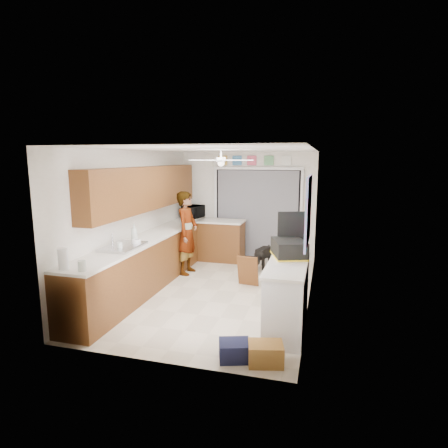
# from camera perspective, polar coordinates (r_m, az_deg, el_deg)

# --- Properties ---
(floor) EXTENTS (5.00, 5.00, 0.00)m
(floor) POSITION_cam_1_polar(r_m,az_deg,el_deg) (6.86, -0.90, -10.07)
(floor) COLOR beige
(floor) RESTS_ON ground
(ceiling) EXTENTS (5.00, 5.00, 0.00)m
(ceiling) POSITION_cam_1_polar(r_m,az_deg,el_deg) (6.44, -0.96, 11.30)
(ceiling) COLOR white
(ceiling) RESTS_ON ground
(wall_back) EXTENTS (3.20, 0.00, 3.20)m
(wall_back) POSITION_cam_1_polar(r_m,az_deg,el_deg) (8.94, 3.57, 2.89)
(wall_back) COLOR white
(wall_back) RESTS_ON ground
(wall_front) EXTENTS (3.20, 0.00, 3.20)m
(wall_front) POSITION_cam_1_polar(r_m,az_deg,el_deg) (4.25, -10.45, -5.24)
(wall_front) COLOR white
(wall_front) RESTS_ON ground
(wall_left) EXTENTS (0.00, 5.00, 5.00)m
(wall_left) POSITION_cam_1_polar(r_m,az_deg,el_deg) (7.15, -13.34, 0.84)
(wall_left) COLOR white
(wall_left) RESTS_ON ground
(wall_right) EXTENTS (0.00, 5.00, 5.00)m
(wall_right) POSITION_cam_1_polar(r_m,az_deg,el_deg) (6.29, 13.22, -0.39)
(wall_right) COLOR white
(wall_right) RESTS_ON ground
(left_base_cabinets) EXTENTS (0.60, 4.80, 0.90)m
(left_base_cabinets) POSITION_cam_1_polar(r_m,az_deg,el_deg) (7.18, -10.97, -5.57)
(left_base_cabinets) COLOR brown
(left_base_cabinets) RESTS_ON floor
(left_countertop) EXTENTS (0.62, 4.80, 0.04)m
(left_countertop) POSITION_cam_1_polar(r_m,az_deg,el_deg) (7.06, -11.02, -1.90)
(left_countertop) COLOR white
(left_countertop) RESTS_ON left_base_cabinets
(upper_cabinets) EXTENTS (0.32, 4.00, 0.80)m
(upper_cabinets) POSITION_cam_1_polar(r_m,az_deg,el_deg) (7.18, -11.63, 5.37)
(upper_cabinets) COLOR brown
(upper_cabinets) RESTS_ON wall_left
(sink_basin) EXTENTS (0.50, 0.76, 0.06)m
(sink_basin) POSITION_cam_1_polar(r_m,az_deg,el_deg) (6.20, -15.12, -3.40)
(sink_basin) COLOR silver
(sink_basin) RESTS_ON left_countertop
(faucet) EXTENTS (0.03, 0.03, 0.22)m
(faucet) POSITION_cam_1_polar(r_m,az_deg,el_deg) (6.28, -16.66, -2.42)
(faucet) COLOR silver
(faucet) RESTS_ON left_countertop
(peninsula_base) EXTENTS (1.00, 0.60, 0.90)m
(peninsula_base) POSITION_cam_1_polar(r_m,az_deg,el_deg) (8.71, -0.39, -2.62)
(peninsula_base) COLOR brown
(peninsula_base) RESTS_ON floor
(peninsula_top) EXTENTS (1.04, 0.64, 0.04)m
(peninsula_top) POSITION_cam_1_polar(r_m,az_deg,el_deg) (8.62, -0.39, 0.43)
(peninsula_top) COLOR white
(peninsula_top) RESTS_ON peninsula_base
(back_opening_recess) EXTENTS (2.00, 0.06, 2.10)m
(back_opening_recess) POSITION_cam_1_polar(r_m,az_deg,el_deg) (8.89, 5.09, 1.53)
(back_opening_recess) COLOR black
(back_opening_recess) RESTS_ON wall_back
(curtain_panel) EXTENTS (1.90, 0.03, 2.05)m
(curtain_panel) POSITION_cam_1_polar(r_m,az_deg,el_deg) (8.85, 5.05, 1.49)
(curtain_panel) COLOR gray
(curtain_panel) RESTS_ON wall_back
(door_trim_left) EXTENTS (0.06, 0.04, 2.10)m
(door_trim_left) POSITION_cam_1_polar(r_m,az_deg,el_deg) (9.10, -1.28, 1.76)
(door_trim_left) COLOR white
(door_trim_left) RESTS_ON wall_back
(door_trim_right) EXTENTS (0.06, 0.04, 2.10)m
(door_trim_right) POSITION_cam_1_polar(r_m,az_deg,el_deg) (8.74, 11.65, 1.22)
(door_trim_right) COLOR white
(door_trim_right) RESTS_ON wall_back
(door_trim_head) EXTENTS (2.10, 0.04, 0.06)m
(door_trim_head) POSITION_cam_1_polar(r_m,az_deg,el_deg) (8.77, 5.17, 8.44)
(door_trim_head) COLOR white
(door_trim_head) RESTS_ON wall_back
(header_frame_0) EXTENTS (0.22, 0.02, 0.22)m
(header_frame_0) POSITION_cam_1_polar(r_m,az_deg,el_deg) (8.98, -0.20, 9.66)
(header_frame_0) COLOR #E4B24C
(header_frame_0) RESTS_ON wall_back
(header_frame_1) EXTENTS (0.22, 0.02, 0.22)m
(header_frame_1) POSITION_cam_1_polar(r_m,az_deg,el_deg) (8.90, 2.01, 9.65)
(header_frame_1) COLOR #4787BE
(header_frame_1) RESTS_ON wall_back
(header_frame_2) EXTENTS (0.22, 0.02, 0.22)m
(header_frame_2) POSITION_cam_1_polar(r_m,az_deg,el_deg) (8.82, 4.25, 9.63)
(header_frame_2) COLOR #DD526E
(header_frame_2) RESTS_ON wall_back
(header_frame_3) EXTENTS (0.22, 0.02, 0.22)m
(header_frame_3) POSITION_cam_1_polar(r_m,az_deg,el_deg) (8.75, 6.86, 9.58)
(header_frame_3) COLOR #5EA66B
(header_frame_3) RESTS_ON wall_back
(header_frame_4) EXTENTS (0.22, 0.02, 0.22)m
(header_frame_4) POSITION_cam_1_polar(r_m,az_deg,el_deg) (8.70, 9.50, 9.52)
(header_frame_4) COLOR white
(header_frame_4) RESTS_ON wall_back
(route66_sign) EXTENTS (0.22, 0.02, 0.26)m
(route66_sign) POSITION_cam_1_polar(r_m,az_deg,el_deg) (9.08, -2.36, 9.66)
(route66_sign) COLOR silver
(route66_sign) RESTS_ON wall_back
(right_counter_base) EXTENTS (0.50, 1.40, 0.90)m
(right_counter_base) POSITION_cam_1_polar(r_m,az_deg,el_deg) (5.36, 9.62, -10.98)
(right_counter_base) COLOR white
(right_counter_base) RESTS_ON floor
(right_counter_top) EXTENTS (0.54, 1.44, 0.04)m
(right_counter_top) POSITION_cam_1_polar(r_m,az_deg,el_deg) (5.21, 9.66, -6.14)
(right_counter_top) COLOR white
(right_counter_top) RESTS_ON right_counter_base
(abstract_painting) EXTENTS (0.03, 1.15, 0.95)m
(abstract_painting) POSITION_cam_1_polar(r_m,az_deg,el_deg) (5.24, 12.73, 2.02)
(abstract_painting) COLOR #E654C6
(abstract_painting) RESTS_ON wall_right
(ceiling_fan) EXTENTS (1.14, 1.14, 0.24)m
(ceiling_fan) POSITION_cam_1_polar(r_m,az_deg,el_deg) (6.64, -0.46, 9.71)
(ceiling_fan) COLOR white
(ceiling_fan) RESTS_ON ceiling
(microwave) EXTENTS (0.45, 0.59, 0.29)m
(microwave) POSITION_cam_1_polar(r_m,az_deg,el_deg) (9.00, -4.71, 1.88)
(microwave) COLOR black
(microwave) RESTS_ON left_countertop
(soap_bottle) EXTENTS (0.15, 0.15, 0.31)m
(soap_bottle) POSITION_cam_1_polar(r_m,az_deg,el_deg) (6.60, -13.55, -1.28)
(soap_bottle) COLOR silver
(soap_bottle) RESTS_ON left_countertop
(cup) EXTENTS (0.16, 0.16, 0.11)m
(cup) POSITION_cam_1_polar(r_m,az_deg,el_deg) (6.28, -13.19, -2.77)
(cup) COLOR white
(cup) RESTS_ON left_countertop
(jar_a) EXTENTS (0.12, 0.12, 0.14)m
(jar_a) POSITION_cam_1_polar(r_m,az_deg,el_deg) (5.10, -20.84, -5.98)
(jar_a) COLOR silver
(jar_a) RESTS_ON left_countertop
(jar_b) EXTENTS (0.11, 0.11, 0.13)m
(jar_b) POSITION_cam_1_polar(r_m,az_deg,el_deg) (6.05, -15.59, -3.28)
(jar_b) COLOR silver
(jar_b) RESTS_ON left_countertop
(paper_towel_roll) EXTENTS (0.14, 0.14, 0.28)m
(paper_towel_roll) POSITION_cam_1_polar(r_m,az_deg,el_deg) (5.24, -23.30, -4.91)
(paper_towel_roll) COLOR white
(paper_towel_roll) RESTS_ON left_countertop
(suitcase) EXTENTS (0.60, 0.68, 0.25)m
(suitcase) POSITION_cam_1_polar(r_m,az_deg,el_deg) (5.52, 9.87, -3.69)
(suitcase) COLOR black
(suitcase) RESTS_ON right_counter_top
(suitcase_rim) EXTENTS (0.61, 0.69, 0.02)m
(suitcase_rim) POSITION_cam_1_polar(r_m,az_deg,el_deg) (5.55, 9.84, -4.79)
(suitcase_rim) COLOR yellow
(suitcase_rim) RESTS_ON suitcase
(suitcase_lid) EXTENTS (0.41, 0.17, 0.50)m
(suitcase_lid) POSITION_cam_1_polar(r_m,az_deg,el_deg) (5.75, 10.23, -0.60)
(suitcase_lid) COLOR black
(suitcase_lid) RESTS_ON suitcase
(cardboard_box) EXTENTS (0.46, 0.38, 0.25)m
(cardboard_box) POSITION_cam_1_polar(r_m,az_deg,el_deg) (4.61, 6.36, -19.04)
(cardboard_box) COLOR #A57A33
(cardboard_box) RESTS_ON floor
(navy_crate) EXTENTS (0.43, 0.40, 0.22)m
(navy_crate) POSITION_cam_1_polar(r_m,az_deg,el_deg) (4.68, 1.60, -18.71)
(navy_crate) COLOR #151835
(navy_crate) RESTS_ON floor
(cabinet_door_panel) EXTENTS (0.41, 0.19, 0.58)m
(cabinet_door_panel) POSITION_cam_1_polar(r_m,az_deg,el_deg) (7.00, 3.65, -7.14)
(cabinet_door_panel) COLOR brown
(cabinet_door_panel) RESTS_ON floor
(man) EXTENTS (0.42, 0.63, 1.70)m
(man) POSITION_cam_1_polar(r_m,az_deg,el_deg) (7.67, -5.65, -1.37)
(man) COLOR white
(man) RESTS_ON floor
(dog) EXTENTS (0.42, 0.68, 0.50)m
(dog) POSITION_cam_1_polar(r_m,az_deg,el_deg) (8.18, 5.99, -4.97)
(dog) COLOR black
(dog) RESTS_ON floor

